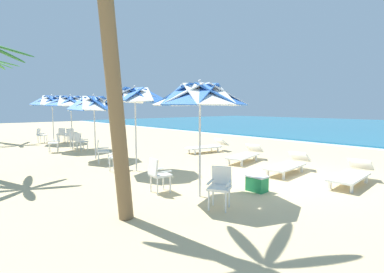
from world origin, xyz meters
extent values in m
plane|color=#D3B784|center=(0.00, 0.00, 0.00)|extent=(80.00, 80.00, 0.00)
cube|color=white|center=(0.00, 8.82, 0.01)|extent=(80.00, 0.70, 0.01)
cylinder|color=silver|center=(-0.46, -3.15, 1.11)|extent=(0.05, 0.05, 2.22)
cube|color=blue|center=(0.03, -2.95, 2.39)|extent=(1.23, 1.16, 0.51)
cube|color=white|center=(-0.26, -2.66, 2.39)|extent=(1.16, 1.22, 0.51)
cube|color=blue|center=(-0.66, -2.66, 2.39)|extent=(1.16, 1.23, 0.51)
cube|color=white|center=(-0.95, -2.95, 2.39)|extent=(1.22, 1.16, 0.51)
cube|color=blue|center=(-0.95, -3.36, 2.39)|extent=(1.23, 1.16, 0.51)
cube|color=white|center=(-0.66, -3.64, 2.39)|extent=(1.16, 1.22, 0.51)
cube|color=blue|center=(-0.26, -3.64, 2.39)|extent=(1.16, 1.23, 0.51)
cube|color=white|center=(0.03, -3.36, 2.39)|extent=(1.22, 1.16, 0.51)
sphere|color=silver|center=(-0.46, -3.15, 2.69)|extent=(0.08, 0.08, 0.08)
cube|color=white|center=(-1.35, -3.65, 0.44)|extent=(0.49, 0.49, 0.05)
cube|color=white|center=(-1.37, -3.85, 0.67)|extent=(0.43, 0.14, 0.40)
cube|color=white|center=(-1.55, -3.63, 0.55)|extent=(0.09, 0.40, 0.03)
cube|color=white|center=(-1.15, -3.68, 0.55)|extent=(0.09, 0.40, 0.03)
cylinder|color=white|center=(-1.50, -3.46, 0.21)|extent=(0.04, 0.04, 0.41)
cylinder|color=white|center=(-1.15, -3.50, 0.21)|extent=(0.04, 0.04, 0.41)
cylinder|color=white|center=(-1.54, -3.81, 0.21)|extent=(0.04, 0.04, 0.41)
cylinder|color=white|center=(-1.20, -3.85, 0.21)|extent=(0.04, 0.04, 0.41)
cube|color=white|center=(0.42, -3.42, 0.44)|extent=(0.60, 0.60, 0.05)
cube|color=white|center=(0.32, -3.24, 0.67)|extent=(0.41, 0.29, 0.40)
cube|color=white|center=(0.59, -3.32, 0.55)|extent=(0.23, 0.36, 0.03)
cube|color=white|center=(0.25, -3.52, 0.55)|extent=(0.23, 0.36, 0.03)
cylinder|color=white|center=(0.66, -3.48, 0.21)|extent=(0.04, 0.04, 0.41)
cylinder|color=white|center=(0.35, -3.66, 0.21)|extent=(0.04, 0.04, 0.41)
cylinder|color=white|center=(0.48, -3.18, 0.21)|extent=(0.04, 0.04, 0.41)
cylinder|color=white|center=(0.18, -3.35, 0.21)|extent=(0.04, 0.04, 0.41)
cylinder|color=silver|center=(-3.85, -2.85, 1.17)|extent=(0.05, 0.05, 2.35)
cube|color=blue|center=(-3.38, -2.66, 2.48)|extent=(1.15, 1.12, 0.51)
cube|color=white|center=(-3.66, -2.38, 2.48)|extent=(1.10, 1.20, 0.51)
cube|color=blue|center=(-4.05, -2.38, 2.48)|extent=(1.12, 1.15, 0.51)
cube|color=white|center=(-4.32, -2.66, 2.48)|extent=(1.20, 1.10, 0.51)
cube|color=blue|center=(-4.32, -3.05, 2.48)|extent=(1.15, 1.12, 0.51)
cube|color=white|center=(-4.05, -3.32, 2.48)|extent=(1.10, 1.20, 0.51)
cube|color=blue|center=(-3.66, -3.32, 2.48)|extent=(1.12, 1.15, 0.51)
cube|color=white|center=(-3.38, -3.05, 2.48)|extent=(1.20, 1.10, 0.51)
sphere|color=silver|center=(-3.85, -2.85, 2.76)|extent=(0.08, 0.08, 0.08)
cube|color=white|center=(-4.36, -3.30, 0.44)|extent=(0.62, 0.62, 0.05)
cube|color=white|center=(-4.50, -3.16, 0.67)|extent=(0.36, 0.36, 0.40)
cube|color=white|center=(-4.22, -3.16, 0.55)|extent=(0.31, 0.31, 0.03)
cube|color=white|center=(-4.50, -3.44, 0.55)|extent=(0.31, 0.31, 0.03)
cylinder|color=white|center=(-4.11, -3.30, 0.21)|extent=(0.04, 0.04, 0.41)
cylinder|color=white|center=(-4.36, -3.55, 0.21)|extent=(0.04, 0.04, 0.41)
cylinder|color=white|center=(-4.36, -3.05, 0.21)|extent=(0.04, 0.04, 0.41)
cylinder|color=white|center=(-4.61, -3.30, 0.21)|extent=(0.04, 0.04, 0.41)
cylinder|color=silver|center=(-6.90, -2.95, 1.03)|extent=(0.05, 0.05, 2.05)
cube|color=blue|center=(-6.42, -2.75, 2.25)|extent=(1.19, 1.10, 0.59)
cube|color=white|center=(-6.70, -2.47, 2.25)|extent=(1.12, 1.13, 0.59)
cube|color=blue|center=(-7.10, -2.47, 2.25)|extent=(1.10, 1.19, 0.59)
cube|color=white|center=(-7.38, -2.75, 2.25)|extent=(1.13, 1.12, 0.59)
cube|color=blue|center=(-7.38, -3.15, 2.25)|extent=(1.19, 1.10, 0.59)
cube|color=white|center=(-7.10, -3.43, 2.25)|extent=(1.12, 1.13, 0.59)
cube|color=blue|center=(-6.70, -3.43, 2.25)|extent=(1.10, 1.19, 0.59)
cube|color=white|center=(-6.42, -3.15, 2.25)|extent=(1.13, 1.12, 0.59)
sphere|color=silver|center=(-6.90, -2.95, 2.59)|extent=(0.08, 0.08, 0.08)
cube|color=white|center=(-6.20, -2.26, 0.44)|extent=(0.53, 0.53, 0.05)
cube|color=white|center=(-6.40, -2.21, 0.67)|extent=(0.19, 0.43, 0.40)
cube|color=white|center=(-6.15, -2.07, 0.55)|extent=(0.39, 0.14, 0.03)
cube|color=white|center=(-6.25, -2.46, 0.55)|extent=(0.39, 0.14, 0.03)
cylinder|color=white|center=(-5.99, -2.14, 0.21)|extent=(0.04, 0.04, 0.41)
cylinder|color=white|center=(-6.07, -2.48, 0.21)|extent=(0.04, 0.04, 0.41)
cylinder|color=white|center=(-6.33, -2.05, 0.21)|extent=(0.04, 0.04, 0.41)
cylinder|color=white|center=(-6.42, -2.39, 0.21)|extent=(0.04, 0.04, 0.41)
cube|color=white|center=(-5.88, -3.07, 0.44)|extent=(0.58, 0.58, 0.05)
cube|color=white|center=(-5.96, -3.26, 0.67)|extent=(0.42, 0.26, 0.40)
cube|color=white|center=(-6.06, -2.99, 0.55)|extent=(0.20, 0.38, 0.03)
cube|color=white|center=(-5.70, -3.16, 0.55)|extent=(0.20, 0.38, 0.03)
cylinder|color=white|center=(-5.97, -2.84, 0.21)|extent=(0.04, 0.04, 0.41)
cylinder|color=white|center=(-5.65, -2.99, 0.21)|extent=(0.04, 0.04, 0.41)
cylinder|color=white|center=(-6.11, -3.16, 0.21)|extent=(0.04, 0.04, 0.41)
cylinder|color=white|center=(-5.79, -3.31, 0.21)|extent=(0.04, 0.04, 0.41)
cylinder|color=silver|center=(-10.13, -2.76, 1.12)|extent=(0.05, 0.05, 2.25)
cube|color=blue|center=(-9.59, -2.53, 2.40)|extent=(1.38, 1.29, 0.50)
cube|color=white|center=(-9.90, -2.21, 2.40)|extent=(1.30, 1.37, 0.50)
cube|color=blue|center=(-10.35, -2.21, 2.40)|extent=(1.29, 1.38, 0.50)
cube|color=white|center=(-10.67, -2.53, 2.40)|extent=(1.37, 1.30, 0.50)
cube|color=blue|center=(-10.67, -2.98, 2.40)|extent=(1.38, 1.29, 0.50)
cube|color=white|center=(-10.35, -3.30, 2.40)|extent=(1.30, 1.37, 0.50)
cube|color=blue|center=(-9.90, -3.30, 2.40)|extent=(1.29, 1.38, 0.50)
cube|color=white|center=(-9.59, -2.98, 2.40)|extent=(1.37, 1.30, 0.50)
sphere|color=silver|center=(-10.13, -2.76, 2.68)|extent=(0.08, 0.08, 0.08)
cube|color=white|center=(-9.87, -3.70, 0.44)|extent=(0.57, 0.57, 0.05)
cube|color=white|center=(-9.79, -3.52, 0.67)|extent=(0.42, 0.25, 0.40)
cube|color=white|center=(-9.68, -3.78, 0.55)|extent=(0.19, 0.38, 0.03)
cube|color=white|center=(-10.05, -3.63, 0.55)|extent=(0.19, 0.38, 0.03)
cylinder|color=white|center=(-9.77, -3.93, 0.21)|extent=(0.04, 0.04, 0.41)
cylinder|color=white|center=(-10.10, -3.80, 0.21)|extent=(0.04, 0.04, 0.41)
cylinder|color=white|center=(-9.64, -3.61, 0.21)|extent=(0.04, 0.04, 0.41)
cylinder|color=white|center=(-9.96, -3.47, 0.21)|extent=(0.04, 0.04, 0.41)
cube|color=white|center=(-9.57, -2.49, 0.44)|extent=(0.53, 0.53, 0.05)
cube|color=white|center=(-9.52, -2.68, 0.67)|extent=(0.43, 0.19, 0.40)
cube|color=white|center=(-9.76, -2.54, 0.55)|extent=(0.13, 0.39, 0.03)
cube|color=white|center=(-9.37, -2.44, 0.55)|extent=(0.13, 0.39, 0.03)
cylinder|color=white|center=(-9.78, -2.36, 0.21)|extent=(0.04, 0.04, 0.41)
cylinder|color=white|center=(-9.44, -2.28, 0.21)|extent=(0.04, 0.04, 0.41)
cylinder|color=white|center=(-9.70, -2.70, 0.21)|extent=(0.04, 0.04, 0.41)
cylinder|color=white|center=(-9.36, -2.62, 0.21)|extent=(0.04, 0.04, 0.41)
cube|color=white|center=(-10.59, -2.45, 0.44)|extent=(0.62, 0.62, 0.05)
cube|color=white|center=(-10.44, -2.59, 0.67)|extent=(0.35, 0.37, 0.40)
cube|color=white|center=(-10.72, -2.60, 0.55)|extent=(0.32, 0.30, 0.03)
cube|color=white|center=(-10.45, -2.31, 0.55)|extent=(0.32, 0.30, 0.03)
cylinder|color=white|center=(-10.84, -2.46, 0.21)|extent=(0.04, 0.04, 0.41)
cylinder|color=white|center=(-10.60, -2.20, 0.21)|extent=(0.04, 0.04, 0.41)
cylinder|color=white|center=(-10.58, -2.70, 0.21)|extent=(0.04, 0.04, 0.41)
cylinder|color=white|center=(-10.34, -2.44, 0.21)|extent=(0.04, 0.04, 0.41)
cylinder|color=silver|center=(-13.56, -2.64, 1.15)|extent=(0.05, 0.05, 2.30)
cube|color=blue|center=(-13.03, -2.42, 2.48)|extent=(1.33, 1.24, 0.57)
cube|color=white|center=(-13.34, -2.11, 2.48)|extent=(1.26, 1.30, 0.57)
cube|color=blue|center=(-13.78, -2.11, 2.48)|extent=(1.24, 1.33, 0.57)
cube|color=white|center=(-14.09, -2.42, 2.48)|extent=(1.30, 1.26, 0.57)
cube|color=blue|center=(-14.09, -2.86, 2.48)|extent=(1.33, 1.24, 0.57)
cube|color=white|center=(-13.78, -3.17, 2.48)|extent=(1.26, 1.30, 0.57)
cube|color=blue|center=(-13.34, -3.17, 2.48)|extent=(1.24, 1.33, 0.57)
cube|color=white|center=(-13.03, -2.86, 2.48)|extent=(1.30, 1.26, 0.57)
sphere|color=silver|center=(-13.56, -2.64, 2.80)|extent=(0.08, 0.08, 0.08)
cube|color=white|center=(-14.20, -3.09, 0.44)|extent=(0.61, 0.61, 0.05)
cube|color=white|center=(-14.32, -3.25, 0.67)|extent=(0.39, 0.32, 0.40)
cube|color=white|center=(-14.37, -2.98, 0.55)|extent=(0.26, 0.34, 0.03)
cube|color=white|center=(-14.04, -3.21, 0.55)|extent=(0.26, 0.34, 0.03)
cylinder|color=white|center=(-14.24, -2.85, 0.21)|extent=(0.04, 0.04, 0.41)
cylinder|color=white|center=(-13.96, -3.05, 0.21)|extent=(0.04, 0.04, 0.41)
cylinder|color=white|center=(-14.45, -3.13, 0.21)|extent=(0.04, 0.04, 0.41)
cylinder|color=white|center=(-14.16, -3.34, 0.21)|extent=(0.04, 0.04, 0.41)
cube|color=white|center=(-13.75, -2.01, 0.44)|extent=(0.62, 0.62, 0.05)
cube|color=white|center=(-13.62, -2.16, 0.67)|extent=(0.38, 0.34, 0.40)
cube|color=white|center=(-13.90, -2.13, 0.55)|extent=(0.28, 0.33, 0.03)
cube|color=white|center=(-13.59, -1.88, 0.55)|extent=(0.28, 0.33, 0.03)
cylinder|color=white|center=(-14.00, -1.98, 0.21)|extent=(0.04, 0.04, 0.41)
cylinder|color=white|center=(-13.73, -1.76, 0.21)|extent=(0.04, 0.04, 0.41)
cylinder|color=white|center=(-13.77, -2.25, 0.21)|extent=(0.04, 0.04, 0.41)
cylinder|color=white|center=(-13.50, -2.03, 0.21)|extent=(0.04, 0.04, 0.41)
cube|color=white|center=(-13.12, -1.93, 0.44)|extent=(0.47, 0.47, 0.05)
cube|color=white|center=(-12.92, -1.91, 0.67)|extent=(0.12, 0.42, 0.40)
cube|color=white|center=(-13.11, -2.13, 0.55)|extent=(0.40, 0.07, 0.03)
cube|color=white|center=(-13.14, -1.73, 0.55)|extent=(0.40, 0.07, 0.03)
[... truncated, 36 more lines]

